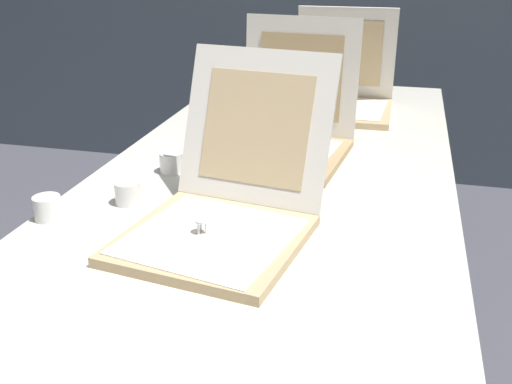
# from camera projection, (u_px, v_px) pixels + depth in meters

# --- Properties ---
(table) EXTENTS (0.95, 2.47, 0.73)m
(table) POSITION_uv_depth(u_px,v_px,m) (266.00, 200.00, 1.55)
(table) COLOR silver
(table) RESTS_ON ground
(pizza_box_front) EXTENTS (0.42, 0.53, 0.36)m
(pizza_box_front) POSITION_uv_depth(u_px,v_px,m) (223.00, 211.00, 1.27)
(pizza_box_front) COLOR tan
(pizza_box_front) RESTS_ON table
(pizza_box_middle) EXTENTS (0.39, 0.42, 0.38)m
(pizza_box_middle) POSITION_uv_depth(u_px,v_px,m) (285.00, 136.00, 1.75)
(pizza_box_middle) COLOR tan
(pizza_box_middle) RESTS_ON table
(pizza_box_back) EXTENTS (0.36, 0.36, 0.37)m
(pizza_box_back) POSITION_uv_depth(u_px,v_px,m) (342.00, 97.00, 2.17)
(pizza_box_back) COLOR tan
(pizza_box_back) RESTS_ON table
(cup_white_mid) EXTENTS (0.06, 0.06, 0.06)m
(cup_white_mid) POSITION_uv_depth(u_px,v_px,m) (171.00, 163.00, 1.62)
(cup_white_mid) COLOR white
(cup_white_mid) RESTS_ON table
(cup_white_far) EXTENTS (0.06, 0.06, 0.06)m
(cup_white_far) POSITION_uv_depth(u_px,v_px,m) (215.00, 125.00, 1.94)
(cup_white_far) COLOR white
(cup_white_far) RESTS_ON table
(cup_white_near_center) EXTENTS (0.06, 0.06, 0.06)m
(cup_white_near_center) POSITION_uv_depth(u_px,v_px,m) (128.00, 193.00, 1.42)
(cup_white_near_center) COLOR white
(cup_white_near_center) RESTS_ON table
(cup_white_near_left) EXTENTS (0.06, 0.06, 0.06)m
(cup_white_near_left) POSITION_uv_depth(u_px,v_px,m) (48.00, 208.00, 1.34)
(cup_white_near_left) COLOR white
(cup_white_near_left) RESTS_ON table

